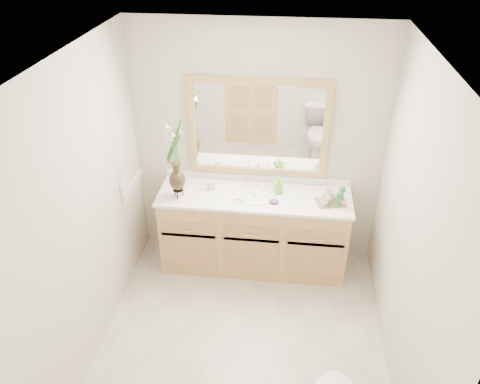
# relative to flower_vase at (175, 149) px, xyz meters

# --- Properties ---
(floor) EXTENTS (2.60, 2.60, 0.00)m
(floor) POSITION_rel_flower_vase_xyz_m (0.71, -0.91, -1.33)
(floor) COLOR #B8AE9D
(floor) RESTS_ON ground
(ceiling) EXTENTS (2.40, 2.60, 0.02)m
(ceiling) POSITION_rel_flower_vase_xyz_m (0.71, -0.91, 1.07)
(ceiling) COLOR white
(ceiling) RESTS_ON wall_back
(wall_back) EXTENTS (2.40, 0.02, 2.40)m
(wall_back) POSITION_rel_flower_vase_xyz_m (0.71, 0.39, -0.13)
(wall_back) COLOR beige
(wall_back) RESTS_ON floor
(wall_front) EXTENTS (2.40, 0.02, 2.40)m
(wall_front) POSITION_rel_flower_vase_xyz_m (0.71, -2.21, -0.13)
(wall_front) COLOR beige
(wall_front) RESTS_ON floor
(wall_left) EXTENTS (0.02, 2.60, 2.40)m
(wall_left) POSITION_rel_flower_vase_xyz_m (-0.49, -0.91, -0.13)
(wall_left) COLOR beige
(wall_left) RESTS_ON floor
(wall_right) EXTENTS (0.02, 2.60, 2.40)m
(wall_right) POSITION_rel_flower_vase_xyz_m (1.91, -0.91, -0.13)
(wall_right) COLOR beige
(wall_right) RESTS_ON floor
(vanity) EXTENTS (1.80, 0.55, 0.80)m
(vanity) POSITION_rel_flower_vase_xyz_m (0.71, 0.10, -0.93)
(vanity) COLOR tan
(vanity) RESTS_ON floor
(counter) EXTENTS (1.84, 0.57, 0.03)m
(counter) POSITION_rel_flower_vase_xyz_m (0.71, 0.10, -0.51)
(counter) COLOR white
(counter) RESTS_ON vanity
(sink) EXTENTS (0.38, 0.34, 0.23)m
(sink) POSITION_rel_flower_vase_xyz_m (0.71, 0.08, -0.55)
(sink) COLOR white
(sink) RESTS_ON counter
(mirror) EXTENTS (1.32, 0.04, 0.97)m
(mirror) POSITION_rel_flower_vase_xyz_m (0.71, 0.36, 0.08)
(mirror) COLOR white
(mirror) RESTS_ON wall_back
(switch_plate) EXTENTS (0.02, 0.12, 0.12)m
(switch_plate) POSITION_rel_flower_vase_xyz_m (-0.47, -0.15, -0.35)
(switch_plate) COLOR white
(switch_plate) RESTS_ON wall_left
(flower_vase) EXTENTS (0.18, 0.18, 0.73)m
(flower_vase) POSITION_rel_flower_vase_xyz_m (0.00, 0.00, 0.00)
(flower_vase) COLOR black
(flower_vase) RESTS_ON counter
(tumbler) EXTENTS (0.07, 0.07, 0.09)m
(tumbler) POSITION_rel_flower_vase_xyz_m (0.29, 0.16, -0.45)
(tumbler) COLOR beige
(tumbler) RESTS_ON counter
(soap_dish) EXTENTS (0.10, 0.10, 0.03)m
(soap_dish) POSITION_rel_flower_vase_xyz_m (0.57, -0.00, -0.49)
(soap_dish) COLOR beige
(soap_dish) RESTS_ON counter
(soap_bottle) EXTENTS (0.09, 0.09, 0.16)m
(soap_bottle) POSITION_rel_flower_vase_xyz_m (0.93, 0.18, -0.42)
(soap_bottle) COLOR #77CD30
(soap_bottle) RESTS_ON counter
(purple_dish) EXTENTS (0.10, 0.08, 0.03)m
(purple_dish) POSITION_rel_flower_vase_xyz_m (0.90, -0.01, -0.48)
(purple_dish) COLOR #5F2571
(purple_dish) RESTS_ON counter
(tray) EXTENTS (0.30, 0.23, 0.01)m
(tray) POSITION_rel_flower_vase_xyz_m (1.43, 0.05, -0.49)
(tray) COLOR brown
(tray) RESTS_ON counter
(mug_left) EXTENTS (0.09, 0.09, 0.09)m
(mug_left) POSITION_rel_flower_vase_xyz_m (1.37, -0.00, -0.44)
(mug_left) COLOR beige
(mug_left) RESTS_ON tray
(mug_right) EXTENTS (0.13, 0.12, 0.11)m
(mug_right) POSITION_rel_flower_vase_xyz_m (1.42, 0.09, -0.43)
(mug_right) COLOR beige
(mug_right) RESTS_ON tray
(goblet_front) EXTENTS (0.07, 0.07, 0.15)m
(goblet_front) POSITION_rel_flower_vase_xyz_m (1.50, -0.00, -0.38)
(goblet_front) COLOR #246C30
(goblet_front) RESTS_ON tray
(goblet_back) EXTENTS (0.06, 0.06, 0.13)m
(goblet_back) POSITION_rel_flower_vase_xyz_m (1.53, 0.11, -0.39)
(goblet_back) COLOR #246C30
(goblet_back) RESTS_ON tray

